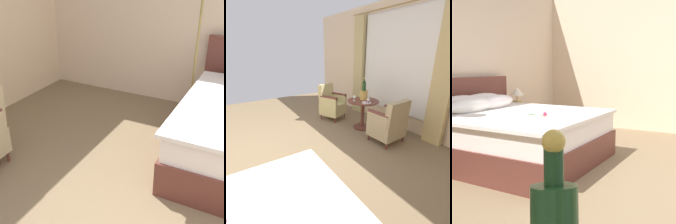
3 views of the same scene
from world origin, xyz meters
TOP-DOWN VIEW (x-y plane):
  - floor_lamp_brass at (-0.67, 2.74)m, footprint 0.33×0.33m

SIDE VIEW (x-z plane):
  - floor_lamp_brass at x=-0.67m, z-range 0.63..2.47m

